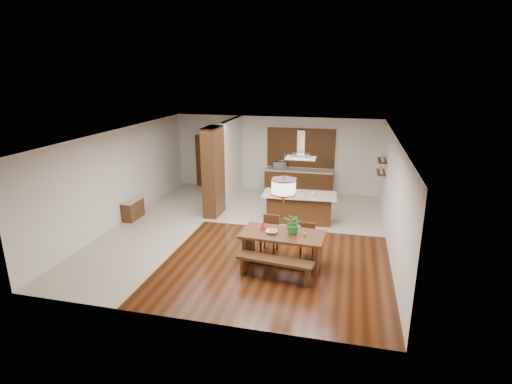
% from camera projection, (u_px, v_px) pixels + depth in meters
% --- Properties ---
extents(room_shell, '(9.00, 9.04, 2.92)m').
position_uv_depth(room_shell, '(246.00, 164.00, 11.24)').
color(room_shell, black).
rests_on(room_shell, ground).
extents(tile_hallway, '(2.50, 9.00, 0.01)m').
position_uv_depth(tile_hallway, '(161.00, 223.00, 12.45)').
color(tile_hallway, beige).
rests_on(tile_hallway, ground).
extents(tile_kitchen, '(5.50, 4.00, 0.01)m').
position_uv_depth(tile_kitchen, '(299.00, 208.00, 13.89)').
color(tile_kitchen, beige).
rests_on(tile_kitchen, ground).
extents(soffit_band, '(8.00, 9.00, 0.02)m').
position_uv_depth(soffit_band, '(245.00, 135.00, 11.00)').
color(soffit_band, '#3F1A0F').
rests_on(soffit_band, room_shell).
extents(partition_pier, '(0.45, 1.00, 2.90)m').
position_uv_depth(partition_pier, '(213.00, 172.00, 12.84)').
color(partition_pier, '#311C0D').
rests_on(partition_pier, ground).
extents(partition_stub, '(0.18, 2.40, 2.90)m').
position_uv_depth(partition_stub, '(232.00, 159.00, 14.80)').
color(partition_stub, silver).
rests_on(partition_stub, ground).
extents(hallway_console, '(0.37, 0.88, 0.63)m').
position_uv_depth(hallway_console, '(133.00, 209.00, 12.78)').
color(hallway_console, '#311C0D').
rests_on(hallway_console, ground).
extents(hallway_doorway, '(1.10, 0.20, 2.10)m').
position_uv_depth(hallway_doorway, '(210.00, 161.00, 16.23)').
color(hallway_doorway, '#311C0D').
rests_on(hallway_doorway, ground).
extents(rear_counter, '(2.60, 0.62, 0.95)m').
position_uv_depth(rear_counter, '(299.00, 182.00, 15.39)').
color(rear_counter, '#311C0D').
rests_on(rear_counter, ground).
extents(kitchen_window, '(2.60, 0.08, 1.50)m').
position_uv_depth(kitchen_window, '(301.00, 148.00, 15.26)').
color(kitchen_window, brown).
rests_on(kitchen_window, room_shell).
extents(shelf_lower, '(0.26, 0.90, 0.04)m').
position_uv_depth(shelf_lower, '(381.00, 172.00, 12.99)').
color(shelf_lower, '#311C0D').
rests_on(shelf_lower, room_shell).
extents(shelf_upper, '(0.26, 0.90, 0.04)m').
position_uv_depth(shelf_upper, '(382.00, 160.00, 12.87)').
color(shelf_upper, '#311C0D').
rests_on(shelf_upper, room_shell).
extents(dining_table, '(2.05, 1.11, 0.83)m').
position_uv_depth(dining_table, '(283.00, 242.00, 9.65)').
color(dining_table, '#311C0D').
rests_on(dining_table, ground).
extents(dining_bench, '(1.79, 0.61, 0.49)m').
position_uv_depth(dining_bench, '(275.00, 269.00, 9.10)').
color(dining_bench, '#311C0D').
rests_on(dining_bench, ground).
extents(dining_chair_left, '(0.46, 0.46, 0.97)m').
position_uv_depth(dining_chair_left, '(269.00, 235.00, 10.39)').
color(dining_chair_left, '#311C0D').
rests_on(dining_chair_left, ground).
extents(dining_chair_right, '(0.40, 0.40, 0.86)m').
position_uv_depth(dining_chair_right, '(307.00, 241.00, 10.13)').
color(dining_chair_right, '#311C0D').
rests_on(dining_chair_right, ground).
extents(pendant_lantern, '(0.64, 0.64, 1.31)m').
position_uv_depth(pendant_lantern, '(284.00, 176.00, 9.18)').
color(pendant_lantern, beige).
rests_on(pendant_lantern, room_shell).
extents(foliage_plant, '(0.58, 0.55, 0.51)m').
position_uv_depth(foliage_plant, '(294.00, 224.00, 9.50)').
color(foliage_plant, '#297D2D').
rests_on(foliage_plant, dining_table).
extents(fruit_bowl, '(0.28, 0.28, 0.07)m').
position_uv_depth(fruit_bowl, '(272.00, 232.00, 9.58)').
color(fruit_bowl, beige).
rests_on(fruit_bowl, dining_table).
extents(napkin_cone, '(0.17, 0.17, 0.22)m').
position_uv_depth(napkin_cone, '(263.00, 226.00, 9.76)').
color(napkin_cone, red).
rests_on(napkin_cone, dining_table).
extents(gold_ornament, '(0.10, 0.10, 0.11)m').
position_uv_depth(gold_ornament, '(305.00, 235.00, 9.34)').
color(gold_ornament, gold).
rests_on(gold_ornament, dining_table).
extents(kitchen_island, '(2.31, 1.09, 0.93)m').
position_uv_depth(kitchen_island, '(299.00, 207.00, 12.48)').
color(kitchen_island, '#311C0D').
rests_on(kitchen_island, ground).
extents(range_hood, '(0.90, 0.55, 0.87)m').
position_uv_depth(range_hood, '(301.00, 144.00, 11.91)').
color(range_hood, silver).
rests_on(range_hood, room_shell).
extents(island_cup, '(0.14, 0.14, 0.10)m').
position_uv_depth(island_cup, '(313.00, 194.00, 12.14)').
color(island_cup, white).
rests_on(island_cup, kitchen_island).
extents(microwave, '(0.58, 0.49, 0.27)m').
position_uv_depth(microwave, '(279.00, 165.00, 15.35)').
color(microwave, silver).
rests_on(microwave, rear_counter).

